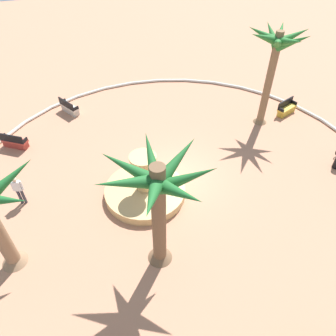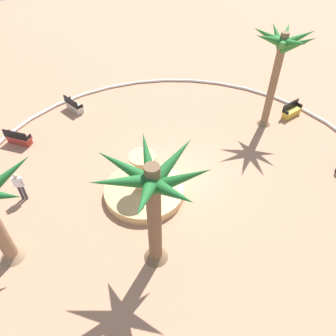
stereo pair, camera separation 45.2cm
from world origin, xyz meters
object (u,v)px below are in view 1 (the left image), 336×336
(palm_tree_mid_plaza, at_px, (158,194))
(bench_southwest, at_px, (69,108))
(palm_tree_by_curb, at_px, (276,53))
(bench_west, at_px, (286,109))
(person_pedestrian_stroll, at_px, (18,189))
(bench_north, at_px, (15,142))
(fountain, at_px, (145,190))

(palm_tree_mid_plaza, bearing_deg, bench_southwest, 11.63)
(palm_tree_by_curb, bearing_deg, bench_west, -79.84)
(bench_southwest, bearing_deg, palm_tree_mid_plaza, -168.37)
(palm_tree_mid_plaza, relative_size, person_pedestrian_stroll, 3.20)
(palm_tree_mid_plaza, distance_m, bench_north, 12.21)
(fountain, height_order, palm_tree_mid_plaza, palm_tree_mid_plaza)
(palm_tree_mid_plaza, xyz_separation_m, person_pedestrian_stroll, (5.06, 5.56, -2.97))
(palm_tree_by_curb, height_order, bench_north, palm_tree_by_curb)
(fountain, xyz_separation_m, bench_west, (4.48, -11.19, 0.00))
(fountain, height_order, palm_tree_by_curb, palm_tree_by_curb)
(bench_west, relative_size, person_pedestrian_stroll, 0.98)
(fountain, relative_size, bench_north, 2.53)
(bench_west, height_order, person_pedestrian_stroll, person_pedestrian_stroll)
(person_pedestrian_stroll, bearing_deg, palm_tree_by_curb, -79.40)
(person_pedestrian_stroll, bearing_deg, bench_southwest, -20.28)
(bench_west, bearing_deg, palm_tree_by_curb, 100.16)
(palm_tree_mid_plaza, distance_m, bench_west, 14.62)
(palm_tree_by_curb, xyz_separation_m, palm_tree_mid_plaza, (-7.85, 9.31, -0.77))
(fountain, bearing_deg, person_pedestrian_stroll, 77.64)
(palm_tree_by_curb, xyz_separation_m, person_pedestrian_stroll, (-2.78, 14.87, -3.74))
(bench_north, bearing_deg, palm_tree_by_curb, -97.79)
(bench_west, height_order, bench_southwest, same)
(bench_north, height_order, person_pedestrian_stroll, person_pedestrian_stroll)
(palm_tree_by_curb, distance_m, bench_north, 16.15)
(fountain, bearing_deg, bench_north, 46.14)
(bench_southwest, bearing_deg, fountain, -161.87)
(palm_tree_by_curb, distance_m, bench_west, 4.90)
(fountain, bearing_deg, bench_west, -68.20)
(bench_west, relative_size, bench_southwest, 1.02)
(palm_tree_mid_plaza, relative_size, bench_southwest, 3.34)
(fountain, relative_size, bench_southwest, 2.50)
(palm_tree_mid_plaza, xyz_separation_m, bench_north, (9.96, 6.10, -3.58))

